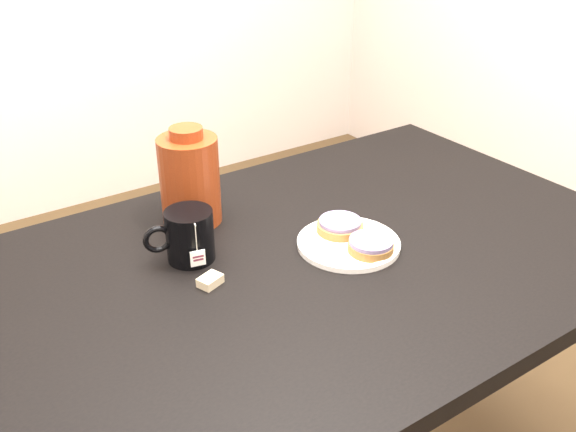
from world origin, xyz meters
The scene contains 7 objects.
table centered at (0.00, 0.00, 0.67)m, with size 1.40×0.90×0.75m.
plate centered at (0.07, -0.02, 0.76)m, with size 0.22×0.22×0.02m.
bagel_back centered at (0.08, 0.03, 0.77)m, with size 0.14×0.14×0.03m.
bagel_front centered at (0.08, -0.07, 0.78)m, with size 0.13×0.13×0.03m.
mug centered at (-0.22, 0.13, 0.80)m, with size 0.15×0.11×0.11m.
teabag_pouch centered at (-0.23, 0.02, 0.76)m, with size 0.04×0.03×0.02m, color #C6B793.
bagel_package centered at (-0.14, 0.27, 0.85)m, with size 0.13×0.13×0.22m.
Camera 1 is at (-0.68, -0.90, 1.44)m, focal length 40.00 mm.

